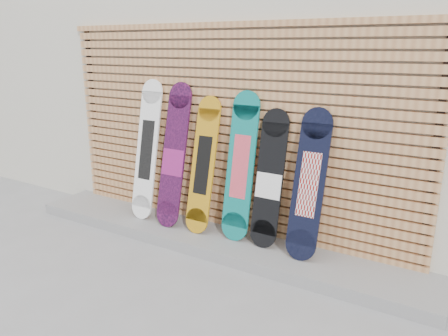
% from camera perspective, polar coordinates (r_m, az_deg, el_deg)
% --- Properties ---
extents(ground, '(80.00, 80.00, 0.00)m').
position_cam_1_polar(ground, '(4.21, -4.90, -13.72)').
color(ground, gray).
rests_on(ground, ground).
extents(building, '(12.00, 5.00, 3.60)m').
position_cam_1_polar(building, '(6.67, 16.93, 12.78)').
color(building, beige).
rests_on(building, ground).
extents(concrete_step, '(4.60, 0.70, 0.12)m').
position_cam_1_polar(concrete_step, '(4.76, -1.53, -9.22)').
color(concrete_step, gray).
rests_on(concrete_step, ground).
extents(slat_wall, '(4.26, 0.08, 2.29)m').
position_cam_1_polar(slat_wall, '(4.64, 0.32, 5.07)').
color(slat_wall, '#B87D4C').
rests_on(slat_wall, ground).
extents(snowboard_0, '(0.28, 0.36, 1.58)m').
position_cam_1_polar(snowboard_0, '(5.09, -10.03, 2.34)').
color(snowboard_0, white).
rests_on(snowboard_0, concrete_step).
extents(snowboard_1, '(0.29, 0.39, 1.57)m').
position_cam_1_polar(snowboard_1, '(4.83, -6.57, 1.53)').
color(snowboard_1, black).
rests_on(snowboard_1, concrete_step).
extents(snowboard_2, '(0.27, 0.36, 1.44)m').
position_cam_1_polar(snowboard_2, '(4.64, -2.73, 0.37)').
color(snowboard_2, '#BE8414').
rests_on(snowboard_2, concrete_step).
extents(snowboard_3, '(0.30, 0.31, 1.52)m').
position_cam_1_polar(snowboard_3, '(4.43, 2.17, 0.17)').
color(snowboard_3, '#0C746F').
rests_on(snowboard_3, concrete_step).
extents(snowboard_4, '(0.28, 0.30, 1.37)m').
position_cam_1_polar(snowboard_4, '(4.31, 5.95, -1.56)').
color(snowboard_4, black).
rests_on(snowboard_4, concrete_step).
extents(snowboard_5, '(0.30, 0.36, 1.41)m').
position_cam_1_polar(snowboard_5, '(4.13, 11.04, -2.14)').
color(snowboard_5, black).
rests_on(snowboard_5, concrete_step).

